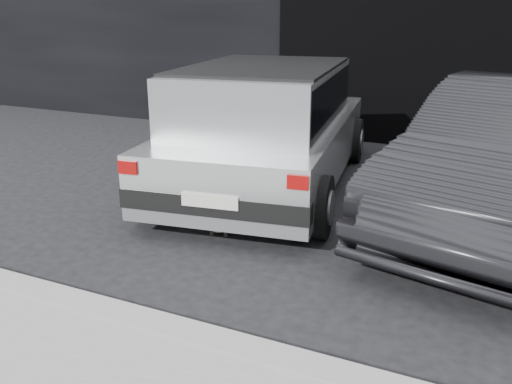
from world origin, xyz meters
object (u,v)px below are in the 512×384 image
at_px(cat_siamese, 221,219).
at_px(second_car, 512,155).
at_px(cat_white, 209,211).
at_px(silver_hatchback, 267,122).

bearing_deg(cat_siamese, second_car, -165.03).
relative_size(second_car, cat_siamese, 5.50).
xyz_separation_m(cat_siamese, cat_white, (-0.19, 0.06, 0.04)).
distance_m(silver_hatchback, cat_white, 1.67).
distance_m(silver_hatchback, cat_siamese, 1.75).
distance_m(cat_siamese, cat_white, 0.20).
xyz_separation_m(silver_hatchback, cat_siamese, (0.18, -1.58, -0.74)).
relative_size(silver_hatchback, cat_siamese, 5.38).
bearing_deg(cat_siamese, silver_hatchback, -98.18).
xyz_separation_m(second_car, cat_white, (-2.89, -1.47, -0.60)).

